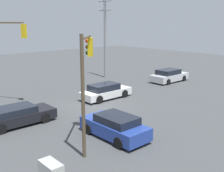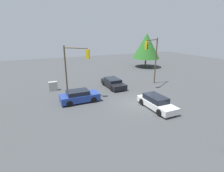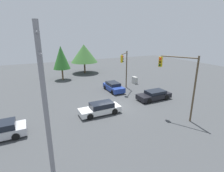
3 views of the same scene
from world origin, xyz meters
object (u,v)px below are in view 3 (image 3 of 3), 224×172
sedan_white (100,109)px  traffic_signal_cross (125,64)px  sedan_blue (114,87)px  electrical_cabinet (135,80)px  traffic_signal_main (181,76)px  sedan_dark (154,95)px

sedan_white → traffic_signal_cross: 10.23m
sedan_blue → traffic_signal_cross: traffic_signal_cross is taller
traffic_signal_cross → electrical_cabinet: 5.50m
traffic_signal_cross → electrical_cabinet: size_ratio=5.05×
sedan_white → traffic_signal_main: 9.23m
sedan_dark → electrical_cabinet: 8.24m
sedan_dark → electrical_cabinet: bearing=-14.5°
sedan_white → sedan_dark: bearing=-83.5°
sedan_white → traffic_signal_cross: size_ratio=0.77×
sedan_dark → traffic_signal_main: traffic_signal_main is taller
traffic_signal_main → traffic_signal_cross: (11.13, 0.04, -0.48)m
sedan_white → electrical_cabinet: sedan_white is taller
traffic_signal_cross → sedan_blue: bearing=-48.6°
sedan_blue → traffic_signal_main: (-11.25, -1.95, 3.95)m
sedan_blue → traffic_signal_main: traffic_signal_main is taller
traffic_signal_main → electrical_cabinet: traffic_signal_main is taller
sedan_blue → traffic_signal_main: bearing=99.9°
sedan_blue → electrical_cabinet: bearing=-158.0°
sedan_dark → sedan_white: bearing=96.5°
sedan_white → sedan_dark: (0.96, -8.44, -0.03)m
sedan_dark → traffic_signal_cross: bearing=14.6°
traffic_signal_main → electrical_cabinet: size_ratio=5.63×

